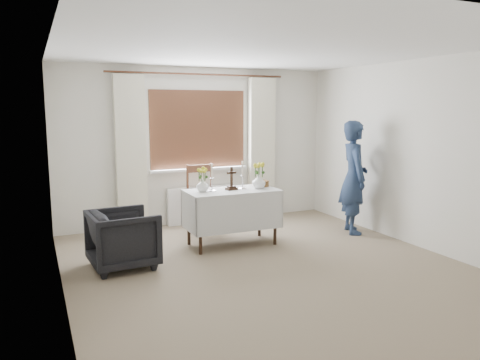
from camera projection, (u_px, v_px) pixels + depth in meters
name	position (u px, v px, depth m)	size (l,w,h in m)	color
ground	(269.00, 268.00, 5.48)	(5.00, 5.00, 0.00)	gray
altar_table	(232.00, 217.00, 6.38)	(1.24, 0.64, 0.76)	silver
wooden_chair	(205.00, 199.00, 7.05)	(0.47, 0.47, 1.01)	#55331D
armchair	(123.00, 239.00, 5.47)	(0.73, 0.75, 0.68)	black
person	(354.00, 177.00, 6.95)	(0.61, 0.40, 1.68)	navy
radiator	(200.00, 205.00, 7.62)	(1.10, 0.10, 0.60)	white
wooden_cross	(231.00, 178.00, 6.31)	(0.15, 0.10, 0.31)	black
candlestick_left	(212.00, 178.00, 6.19)	(0.10, 0.10, 0.36)	white
candlestick_right	(242.00, 175.00, 6.35)	(0.11, 0.11, 0.39)	white
flower_vase_left	(203.00, 185.00, 6.17)	(0.16, 0.16, 0.17)	white
flower_vase_right	(259.00, 182.00, 6.42)	(0.19, 0.19, 0.19)	white
wicker_basket	(261.00, 183.00, 6.62)	(0.22, 0.22, 0.08)	brown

